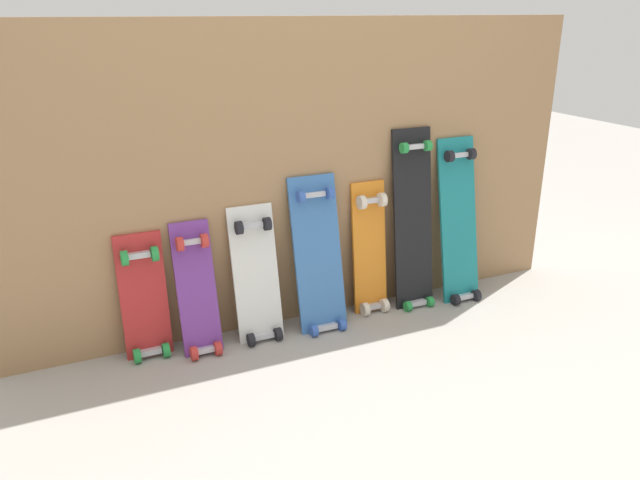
{
  "coord_description": "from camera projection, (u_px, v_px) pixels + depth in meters",
  "views": [
    {
      "loc": [
        -1.11,
        -2.55,
        1.46
      ],
      "look_at": [
        0.0,
        -0.07,
        0.45
      ],
      "focal_mm": 34.82,
      "sensor_mm": 36.0,
      "label": 1
    }
  ],
  "objects": [
    {
      "name": "skateboard_red",
      "position": [
        145.0,
        303.0,
        2.72
      ],
      "size": [
        0.2,
        0.14,
        0.63
      ],
      "color": "#B22626",
      "rests_on": "ground"
    },
    {
      "name": "plywood_wall_panel",
      "position": [
        308.0,
        177.0,
        2.93
      ],
      "size": [
        2.88,
        0.04,
        1.43
      ],
      "primitive_type": "cube",
      "color": "#99724C",
      "rests_on": "ground"
    },
    {
      "name": "skateboard_blue",
      "position": [
        319.0,
        261.0,
        2.96
      ],
      "size": [
        0.24,
        0.24,
        0.8
      ],
      "color": "#386BAD",
      "rests_on": "ground"
    },
    {
      "name": "skateboard_black",
      "position": [
        413.0,
        226.0,
        3.15
      ],
      "size": [
        0.22,
        0.2,
        0.98
      ],
      "color": "black",
      "rests_on": "ground"
    },
    {
      "name": "skateboard_purple",
      "position": [
        198.0,
        296.0,
        2.76
      ],
      "size": [
        0.17,
        0.22,
        0.66
      ],
      "color": "#6B338C",
      "rests_on": "ground"
    },
    {
      "name": "skateboard_white",
      "position": [
        257.0,
        281.0,
        2.87
      ],
      "size": [
        0.22,
        0.21,
        0.69
      ],
      "color": "silver",
      "rests_on": "ground"
    },
    {
      "name": "ground_plane",
      "position": [
        314.0,
        318.0,
        3.12
      ],
      "size": [
        12.0,
        12.0,
        0.0
      ],
      "primitive_type": "plane",
      "color": "#9E9991"
    },
    {
      "name": "skateboard_orange",
      "position": [
        370.0,
        254.0,
        3.12
      ],
      "size": [
        0.18,
        0.16,
        0.73
      ],
      "color": "orange",
      "rests_on": "ground"
    },
    {
      "name": "skateboard_teal",
      "position": [
        459.0,
        227.0,
        3.25
      ],
      "size": [
        0.22,
        0.24,
        0.92
      ],
      "color": "#197A7F",
      "rests_on": "ground"
    }
  ]
}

